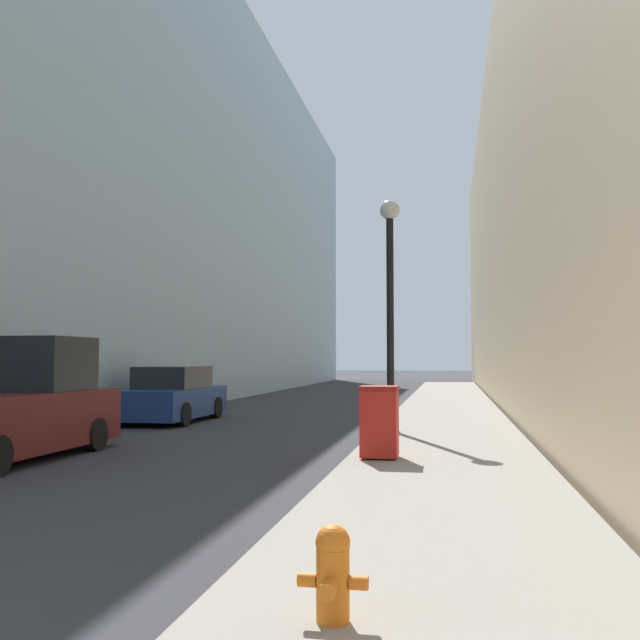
{
  "coord_description": "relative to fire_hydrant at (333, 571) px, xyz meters",
  "views": [
    {
      "loc": [
        5.26,
        -2.08,
        1.81
      ],
      "look_at": [
        1.29,
        19.56,
        2.98
      ],
      "focal_mm": 40.0,
      "sensor_mm": 36.0,
      "label": 1
    }
  ],
  "objects": [
    {
      "name": "sidewalk_right",
      "position": [
        0.65,
        15.54,
        -0.39
      ],
      "size": [
        3.29,
        60.0,
        0.14
      ],
      "color": "gray",
      "rests_on": "ground"
    },
    {
      "name": "building_left_glass",
      "position": [
        -14.55,
        23.54,
        8.8
      ],
      "size": [
        12.0,
        60.0,
        18.52
      ],
      "color": "#99B7C6",
      "rests_on": "ground"
    },
    {
      "name": "fire_hydrant",
      "position": [
        0.0,
        0.0,
        0.0
      ],
      "size": [
        0.45,
        0.34,
        0.61
      ],
      "color": "orange",
      "rests_on": "sidewalk_right"
    },
    {
      "name": "trash_bin",
      "position": [
        -0.43,
        7.41,
        0.3
      ],
      "size": [
        0.62,
        0.63,
        1.2
      ],
      "color": "red",
      "rests_on": "sidewalk_right"
    },
    {
      "name": "lamppost",
      "position": [
        -0.61,
        11.86,
        2.91
      ],
      "size": [
        0.46,
        0.46,
        5.34
      ],
      "color": "black",
      "rests_on": "sidewalk_right"
    },
    {
      "name": "pickup_truck",
      "position": [
        -6.97,
        7.01,
        0.44
      ],
      "size": [
        2.04,
        5.01,
        2.2
      ],
      "color": "#561919",
      "rests_on": "ground"
    },
    {
      "name": "parked_sedan_near",
      "position": [
        -7.02,
        14.68,
        0.27
      ],
      "size": [
        1.88,
        4.4,
        1.56
      ],
      "color": "navy",
      "rests_on": "ground"
    }
  ]
}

